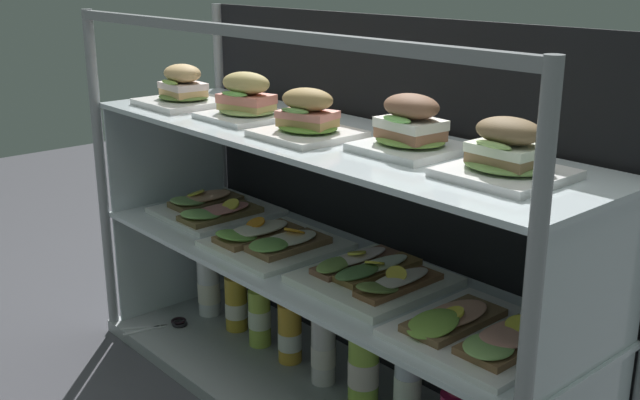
# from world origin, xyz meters

# --- Properties ---
(case_base_deck) EXTENTS (1.39, 0.43, 0.03)m
(case_base_deck) POSITION_xyz_m (0.00, 0.00, 0.02)
(case_base_deck) COLOR #9BA0A4
(case_base_deck) RESTS_ON ground
(case_frame) EXTENTS (1.39, 0.43, 0.91)m
(case_frame) POSITION_xyz_m (0.00, 0.14, 0.49)
(case_frame) COLOR gray
(case_frame) RESTS_ON ground
(riser_lower_tier) EXTENTS (1.33, 0.37, 0.32)m
(riser_lower_tier) POSITION_xyz_m (0.00, 0.00, 0.19)
(riser_lower_tier) COLOR silver
(riser_lower_tier) RESTS_ON case_base_deck
(shelf_lower_glass) EXTENTS (1.35, 0.38, 0.01)m
(shelf_lower_glass) POSITION_xyz_m (0.00, 0.00, 0.36)
(shelf_lower_glass) COLOR silver
(shelf_lower_glass) RESTS_ON riser_lower_tier
(riser_upper_tier) EXTENTS (1.33, 0.37, 0.29)m
(riser_upper_tier) POSITION_xyz_m (0.00, 0.00, 0.51)
(riser_upper_tier) COLOR silver
(riser_upper_tier) RESTS_ON shelf_lower_glass
(shelf_upper_glass) EXTENTS (1.35, 0.38, 0.01)m
(shelf_upper_glass) POSITION_xyz_m (0.00, 0.00, 0.67)
(shelf_upper_glass) COLOR silver
(shelf_upper_glass) RESTS_ON riser_upper_tier
(plated_roll_sandwich_center) EXTENTS (0.20, 0.20, 0.11)m
(plated_roll_sandwich_center) POSITION_xyz_m (-0.49, -0.04, 0.71)
(plated_roll_sandwich_center) COLOR white
(plated_roll_sandwich_center) RESTS_ON shelf_upper_glass
(plated_roll_sandwich_right_of_center) EXTENTS (0.19, 0.19, 0.11)m
(plated_roll_sandwich_right_of_center) POSITION_xyz_m (-0.24, -0.02, 0.71)
(plated_roll_sandwich_right_of_center) COLOR white
(plated_roll_sandwich_right_of_center) RESTS_ON shelf_upper_glass
(plated_roll_sandwich_far_right) EXTENTS (0.19, 0.19, 0.10)m
(plated_roll_sandwich_far_right) POSITION_xyz_m (0.01, -0.05, 0.71)
(plated_roll_sandwich_far_right) COLOR white
(plated_roll_sandwich_far_right) RESTS_ON shelf_upper_glass
(plated_roll_sandwich_near_right_corner) EXTENTS (0.19, 0.19, 0.11)m
(plated_roll_sandwich_near_right_corner) POSITION_xyz_m (0.25, 0.02, 0.72)
(plated_roll_sandwich_near_right_corner) COLOR white
(plated_roll_sandwich_near_right_corner) RESTS_ON shelf_upper_glass
(plated_roll_sandwich_mid_left) EXTENTS (0.19, 0.19, 0.11)m
(plated_roll_sandwich_mid_left) POSITION_xyz_m (0.48, -0.00, 0.71)
(plated_roll_sandwich_mid_left) COLOR white
(plated_roll_sandwich_mid_left) RESTS_ON shelf_upper_glass
(open_sandwich_tray_near_right_corner) EXTENTS (0.28, 0.30, 0.06)m
(open_sandwich_tray_near_right_corner) POSITION_xyz_m (-0.46, 0.01, 0.38)
(open_sandwich_tray_near_right_corner) COLOR white
(open_sandwich_tray_near_right_corner) RESTS_ON shelf_lower_glass
(open_sandwich_tray_center) EXTENTS (0.28, 0.29, 0.06)m
(open_sandwich_tray_center) POSITION_xyz_m (-0.16, -0.02, 0.38)
(open_sandwich_tray_center) COLOR white
(open_sandwich_tray_center) RESTS_ON shelf_lower_glass
(open_sandwich_tray_mid_right) EXTENTS (0.28, 0.29, 0.06)m
(open_sandwich_tray_mid_right) POSITION_xyz_m (0.16, 0.01, 0.38)
(open_sandwich_tray_mid_right) COLOR white
(open_sandwich_tray_mid_right) RESTS_ON shelf_lower_glass
(open_sandwich_tray_far_left) EXTENTS (0.28, 0.29, 0.06)m
(open_sandwich_tray_far_left) POSITION_xyz_m (0.47, -0.03, 0.38)
(open_sandwich_tray_far_left) COLOR white
(open_sandwich_tray_far_left) RESTS_ON shelf_lower_glass
(juice_bottle_back_center) EXTENTS (0.07, 0.07, 0.25)m
(juice_bottle_back_center) POSITION_xyz_m (-0.54, 0.04, 0.13)
(juice_bottle_back_center) COLOR white
(juice_bottle_back_center) RESTS_ON case_base_deck
(juice_bottle_front_second) EXTENTS (0.06, 0.06, 0.21)m
(juice_bottle_front_second) POSITION_xyz_m (-0.40, 0.04, 0.12)
(juice_bottle_front_second) COLOR gold
(juice_bottle_front_second) RESTS_ON case_base_deck
(juice_bottle_tucked_behind) EXTENTS (0.06, 0.06, 0.22)m
(juice_bottle_tucked_behind) POSITION_xyz_m (-0.28, 0.03, 0.12)
(juice_bottle_tucked_behind) COLOR #B4D24D
(juice_bottle_tucked_behind) RESTS_ON case_base_deck
(juice_bottle_back_right) EXTENTS (0.06, 0.06, 0.22)m
(juice_bottle_back_right) POSITION_xyz_m (-0.16, 0.04, 0.12)
(juice_bottle_back_right) COLOR gold
(juice_bottle_back_right) RESTS_ON case_base_deck
(juice_bottle_near_post) EXTENTS (0.06, 0.06, 0.22)m
(juice_bottle_near_post) POSITION_xyz_m (-0.03, 0.03, 0.12)
(juice_bottle_near_post) COLOR white
(juice_bottle_near_post) RESTS_ON case_base_deck
(juice_bottle_front_fourth) EXTENTS (0.07, 0.07, 0.25)m
(juice_bottle_front_fourth) POSITION_xyz_m (0.12, 0.03, 0.13)
(juice_bottle_front_fourth) COLOR #B2DA4D
(juice_bottle_front_fourth) RESTS_ON case_base_deck
(juice_bottle_front_middle) EXTENTS (0.06, 0.06, 0.25)m
(juice_bottle_front_middle) POSITION_xyz_m (0.24, 0.05, 0.14)
(juice_bottle_front_middle) COLOR white
(juice_bottle_front_middle) RESTS_ON case_base_deck
(kitchen_scissors) EXTENTS (0.12, 0.19, 0.01)m
(kitchen_scissors) POSITION_xyz_m (-0.55, -0.09, 0.04)
(kitchen_scissors) COLOR silver
(kitchen_scissors) RESTS_ON case_base_deck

